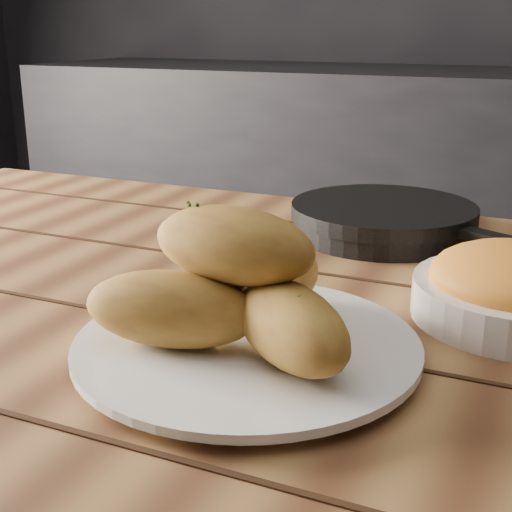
{
  "coord_description": "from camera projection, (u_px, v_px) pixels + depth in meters",
  "views": [
    {
      "loc": [
        0.31,
        -0.51,
        1.04
      ],
      "look_at": [
        0.07,
        0.03,
        0.84
      ],
      "focal_mm": 50.0,
      "sensor_mm": 36.0,
      "label": 1
    }
  ],
  "objects": [
    {
      "name": "table",
      "position": [
        300.0,
        381.0,
        0.78
      ],
      "size": [
        1.64,
        0.9,
        0.75
      ],
      "color": "olive",
      "rests_on": "ground"
    },
    {
      "name": "counter",
      "position": [
        453.0,
        219.0,
        2.22
      ],
      "size": [
        2.8,
        0.6,
        0.9
      ],
      "primitive_type": "cube",
      "color": "black",
      "rests_on": "ground"
    },
    {
      "name": "bread_rolls",
      "position": [
        239.0,
        290.0,
        0.61
      ],
      "size": [
        0.27,
        0.23,
        0.12
      ],
      "color": "#AF8630",
      "rests_on": "plate"
    },
    {
      "name": "plate",
      "position": [
        247.0,
        348.0,
        0.63
      ],
      "size": [
        0.31,
        0.31,
        0.02
      ],
      "color": "white",
      "rests_on": "table"
    },
    {
      "name": "skillet",
      "position": [
        384.0,
        219.0,
        0.99
      ],
      "size": [
        0.38,
        0.26,
        0.05
      ],
      "color": "black",
      "rests_on": "table"
    }
  ]
}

